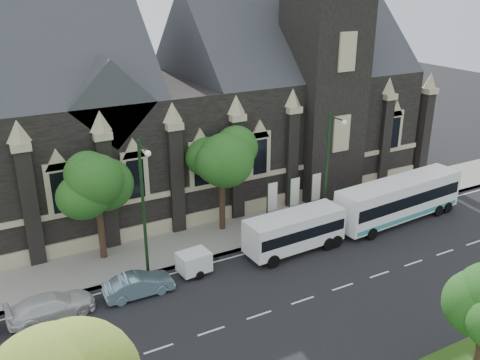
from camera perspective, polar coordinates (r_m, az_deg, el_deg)
ground at (r=30.45m, az=2.09°, el=-14.55°), size 160.00×160.00×0.00m
sidewalk at (r=37.64m, az=-5.34°, el=-6.95°), size 80.00×5.00×0.15m
museum at (r=44.79m, az=-4.46°, el=8.77°), size 40.00×17.70×29.90m
tree_walk_right at (r=37.60m, az=-1.89°, el=2.65°), size 4.08×4.08×7.80m
tree_walk_left at (r=34.76m, az=-15.25°, el=0.15°), size 3.91×3.91×7.64m
street_lamp_near at (r=38.43m, az=9.67°, el=1.66°), size 0.36×1.88×9.00m
street_lamp_mid at (r=32.18m, az=-10.46°, el=-2.36°), size 0.36×1.88×9.00m
banner_flag_left at (r=38.85m, az=3.36°, el=-2.17°), size 0.90×0.10×4.00m
banner_flag_center at (r=39.87m, az=5.81°, el=-1.61°), size 0.90×0.10×4.00m
banner_flag_right at (r=40.97m, az=8.12°, el=-1.08°), size 0.90×0.10×4.00m
tour_coach at (r=42.16m, az=17.01°, el=-2.00°), size 11.61×3.35×3.34m
shuttle_bus at (r=36.21m, az=6.02°, el=-5.44°), size 7.29×2.80×2.78m
box_trailer at (r=33.80m, az=-5.06°, el=-8.92°), size 2.91×1.71×1.52m
sedan at (r=32.30m, az=-11.02°, el=-11.19°), size 4.20×1.52×1.38m
car_far_white at (r=31.73m, az=-19.94°, el=-12.83°), size 4.91×2.29×1.39m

